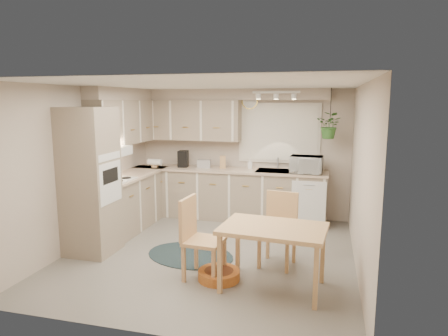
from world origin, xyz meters
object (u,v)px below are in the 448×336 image
Objects in this scene: chair_left at (204,239)px; microwave at (306,163)px; pet_bed at (219,275)px; dining_table at (273,257)px; chair_back at (277,230)px; braided_rug at (190,255)px.

microwave is at bearing 161.03° from chair_left.
chair_left is at bearing 176.84° from pet_bed.
chair_left reaches higher than dining_table.
chair_back is at bearing -94.59° from microwave.
chair_back is at bearing -1.91° from braided_rug.
microwave reaches higher than pet_bed.
pet_bed reaches higher than braided_rug.
pet_bed is (0.61, -0.66, 0.05)m from braided_rug.
microwave is (1.49, 1.85, 1.12)m from braided_rug.
pet_bed is at bearing -106.52° from microwave.
chair_left is (-0.85, 0.06, 0.13)m from dining_table.
chair_left is 0.92m from braided_rug.
chair_left is 2.79m from microwave.
braided_rug is 2.51× the size of pet_bed.
microwave reaches higher than braided_rug.
dining_table is 2.31× the size of pet_bed.
microwave is (1.08, 2.49, 0.62)m from chair_left.
chair_left reaches higher than chair_back.
pet_bed is at bearing 91.24° from chair_left.
pet_bed is (-0.67, 0.05, -0.32)m from dining_table.
microwave is at bearing 70.45° from pet_bed.
chair_back reaches higher than pet_bed.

